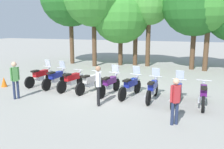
{
  "coord_description": "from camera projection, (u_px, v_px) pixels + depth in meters",
  "views": [
    {
      "loc": [
        3.62,
        -10.73,
        3.34
      ],
      "look_at": [
        0.0,
        0.5,
        0.9
      ],
      "focal_mm": 38.86,
      "sensor_mm": 36.0,
      "label": 1
    }
  ],
  "objects": [
    {
      "name": "tree_4",
      "position": [
        149.0,
        2.0,
        18.84
      ],
      "size": [
        3.56,
        3.56,
        6.84
      ],
      "color": "brown",
      "rests_on": "ground_plane"
    },
    {
      "name": "motorcycle_0",
      "position": [
        41.0,
        76.0,
        13.55
      ],
      "size": [
        0.73,
        2.17,
        1.37
      ],
      "rotation": [
        0.0,
        0.0,
        1.39
      ],
      "color": "black",
      "rests_on": "ground_plane"
    },
    {
      "name": "tree_5",
      "position": [
        196.0,
        2.0,
        17.45
      ],
      "size": [
        4.94,
        4.94,
        7.42
      ],
      "color": "brown",
      "rests_on": "ground_plane"
    },
    {
      "name": "motorcycle_3",
      "position": [
        90.0,
        82.0,
        12.18
      ],
      "size": [
        0.79,
        2.15,
        0.99
      ],
      "rotation": [
        0.0,
        0.0,
        1.33
      ],
      "color": "black",
      "rests_on": "ground_plane"
    },
    {
      "name": "motorcycle_1",
      "position": [
        56.0,
        78.0,
        13.09
      ],
      "size": [
        0.64,
        2.19,
        1.37
      ],
      "rotation": [
        0.0,
        0.0,
        1.46
      ],
      "color": "black",
      "rests_on": "ground_plane"
    },
    {
      "name": "tree_3",
      "position": [
        136.0,
        0.0,
        19.29
      ],
      "size": [
        4.04,
        4.04,
        7.29
      ],
      "color": "brown",
      "rests_on": "ground_plane"
    },
    {
      "name": "ground_plane",
      "position": [
        109.0,
        95.0,
        11.76
      ],
      "size": [
        80.0,
        80.0,
        0.0
      ],
      "primitive_type": "plane",
      "color": "#9E9B93"
    },
    {
      "name": "motorcycle_4",
      "position": [
        110.0,
        84.0,
        11.76
      ],
      "size": [
        0.7,
        2.18,
        1.37
      ],
      "rotation": [
        0.0,
        0.0,
        1.41
      ],
      "color": "black",
      "rests_on": "ground_plane"
    },
    {
      "name": "motorcycle_2",
      "position": [
        72.0,
        80.0,
        12.58
      ],
      "size": [
        0.76,
        2.16,
        0.99
      ],
      "rotation": [
        0.0,
        0.0,
        1.35
      ],
      "color": "black",
      "rests_on": "ground_plane"
    },
    {
      "name": "motorcycle_5",
      "position": [
        131.0,
        86.0,
        11.36
      ],
      "size": [
        0.78,
        2.15,
        1.37
      ],
      "rotation": [
        0.0,
        0.0,
        1.34
      ],
      "color": "black",
      "rests_on": "ground_plane"
    },
    {
      "name": "motorcycle_8",
      "position": [
        203.0,
        94.0,
        10.05
      ],
      "size": [
        0.62,
        2.19,
        0.99
      ],
      "rotation": [
        0.0,
        0.0,
        1.53
      ],
      "color": "black",
      "rests_on": "ground_plane"
    },
    {
      "name": "traffic_cone",
      "position": [
        4.0,
        82.0,
        13.2
      ],
      "size": [
        0.32,
        0.32,
        0.55
      ],
      "primitive_type": "cone",
      "color": "orange",
      "rests_on": "ground_plane"
    },
    {
      "name": "motorcycle_6",
      "position": [
        153.0,
        89.0,
        10.87
      ],
      "size": [
        0.62,
        2.19,
        1.37
      ],
      "rotation": [
        0.0,
        0.0,
        1.51
      ],
      "color": "black",
      "rests_on": "ground_plane"
    },
    {
      "name": "tree_6",
      "position": [
        210.0,
        1.0,
        16.84
      ],
      "size": [
        4.2,
        4.2,
        7.04
      ],
      "color": "brown",
      "rests_on": "ground_plane"
    },
    {
      "name": "tree_2",
      "position": [
        121.0,
        14.0,
        19.56
      ],
      "size": [
        4.79,
        4.79,
        6.59
      ],
      "color": "brown",
      "rests_on": "ground_plane"
    },
    {
      "name": "person_0",
      "position": [
        175.0,
        98.0,
        8.05
      ],
      "size": [
        0.37,
        0.3,
        1.62
      ],
      "rotation": [
        0.0,
        0.0,
        5.35
      ],
      "color": "#232D4C",
      "rests_on": "ground_plane"
    },
    {
      "name": "person_1",
      "position": [
        15.0,
        77.0,
        10.91
      ],
      "size": [
        0.32,
        0.37,
        1.72
      ],
      "rotation": [
        0.0,
        0.0,
        2.53
      ],
      "color": "#232D4C",
      "rests_on": "ground_plane"
    },
    {
      "name": "person_2",
      "position": [
        98.0,
        83.0,
        9.99
      ],
      "size": [
        0.3,
        0.39,
        1.69
      ],
      "rotation": [
        0.0,
        0.0,
        3.63
      ],
      "color": "black",
      "rests_on": "ground_plane"
    },
    {
      "name": "motorcycle_7",
      "position": [
        177.0,
        92.0,
        10.26
      ],
      "size": [
        0.65,
        2.19,
        1.37
      ],
      "rotation": [
        0.0,
        0.0,
        1.45
      ],
      "color": "black",
      "rests_on": "ground_plane"
    }
  ]
}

